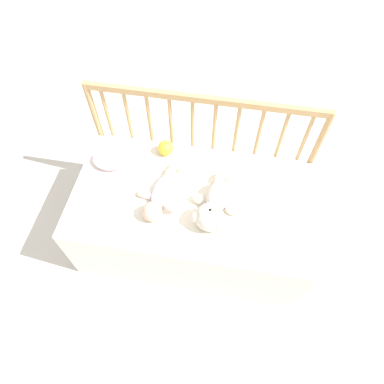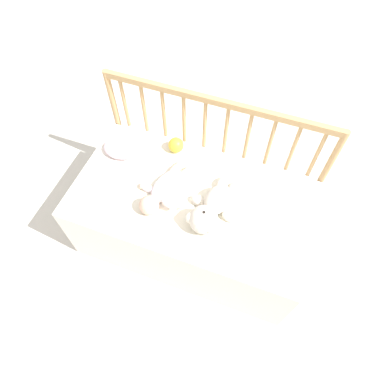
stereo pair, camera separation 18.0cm
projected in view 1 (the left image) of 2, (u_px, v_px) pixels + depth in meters
name	position (u px, v px, depth m)	size (l,w,h in m)	color
ground_plane	(192.00, 238.00, 2.27)	(12.00, 12.00, 0.00)	silver
crib_mattress	(192.00, 220.00, 2.06)	(1.32, 0.70, 0.50)	white
crib_rail	(203.00, 131.00, 1.95)	(1.32, 0.04, 0.88)	tan
blanket	(192.00, 197.00, 1.86)	(0.79, 0.51, 0.01)	silver
teddy_bear	(215.00, 205.00, 1.76)	(0.28, 0.40, 0.15)	silver
baby	(162.00, 194.00, 1.82)	(0.27, 0.39, 0.10)	white
toy_ball	(166.00, 148.00, 1.99)	(0.09, 0.09, 0.09)	yellow
small_pillow	(110.00, 159.00, 1.97)	(0.21, 0.16, 0.06)	silver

